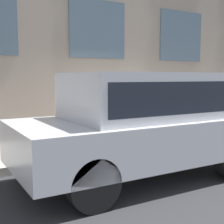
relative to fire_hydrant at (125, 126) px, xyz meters
The scene contains 5 objects.
ground_plane 0.89m from the fire_hydrant, behind, with size 80.00×80.00×0.00m, color #2D2D30.
sidewalk 0.69m from the fire_hydrant, 12.66° to the right, with size 2.21×60.00×0.16m.
fire_hydrant is the anchor object (origin of this frame).
person 0.83m from the fire_hydrant, 69.77° to the left, with size 0.40×0.27×1.66m.
parked_truck_silver_near 2.05m from the fire_hydrant, 156.77° to the left, with size 1.93×4.27×1.80m.
Camera 1 is at (-5.49, 3.98, 1.73)m, focal length 50.00 mm.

